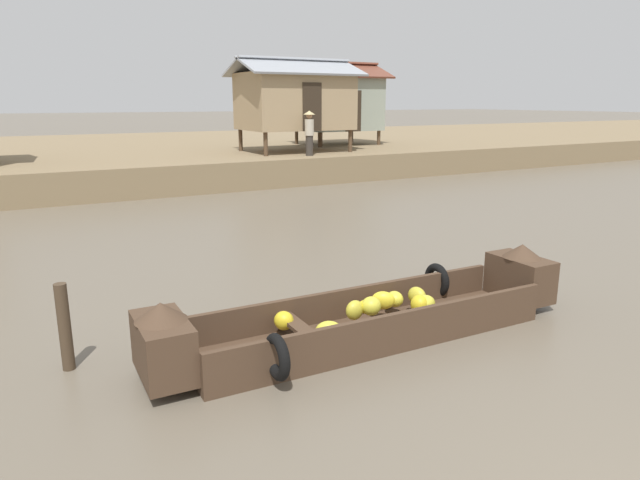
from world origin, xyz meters
name	(u,v)px	position (x,y,z in m)	size (l,w,h in m)	color
ground_plane	(221,252)	(0.00, 10.00, 0.00)	(300.00, 300.00, 0.00)	#665B4C
riverbank_strip	(96,157)	(0.00, 27.21, 0.50)	(160.00, 20.00, 1.00)	#7F6B4C
banana_boat	(371,315)	(0.27, 4.92, 0.31)	(5.89, 1.76, 0.95)	#473323
stilt_house_mid_right	(295,100)	(6.75, 20.12, 3.05)	(4.82, 3.47, 3.68)	#4C3826
stilt_house_right	(337,102)	(10.21, 22.57, 2.98)	(4.22, 3.28, 3.77)	#4C3826
vendor_person	(309,131)	(6.40, 18.21, 1.93)	(0.44, 0.44, 1.66)	#332D28
mooring_post	(65,327)	(-3.28, 5.88, 0.52)	(0.14, 0.14, 1.04)	#423323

